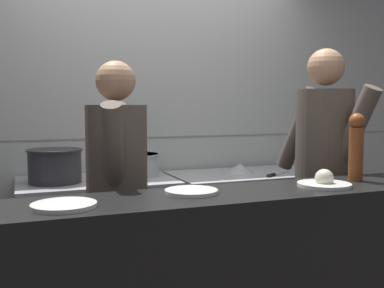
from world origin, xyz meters
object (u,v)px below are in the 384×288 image
(plated_dish_main, at_px, (64,205))
(chef_sous, at_px, (323,172))
(oven_range, at_px, (97,244))
(plated_dish_appetiser, at_px, (191,191))
(mixing_bowl_steel, at_px, (240,168))
(chefs_knife, at_px, (276,174))
(sauce_pot, at_px, (137,164))
(plated_dish_dessert, at_px, (324,182))
(pepper_mill, at_px, (356,145))
(stock_pot, at_px, (55,165))
(chef_head_cook, at_px, (117,194))

(plated_dish_main, xyz_separation_m, chef_sous, (1.66, 0.54, -0.03))
(plated_dish_main, bearing_deg, oven_range, 75.20)
(plated_dish_main, relative_size, plated_dish_appetiser, 1.05)
(mixing_bowl_steel, xyz_separation_m, chefs_knife, (0.22, -0.18, -0.03))
(sauce_pot, relative_size, plated_dish_appetiser, 1.37)
(plated_dish_dessert, relative_size, pepper_mill, 0.73)
(sauce_pot, height_order, chefs_knife, sauce_pot)
(mixing_bowl_steel, xyz_separation_m, plated_dish_dessert, (-0.18, -1.25, 0.10))
(oven_range, xyz_separation_m, chef_sous, (1.33, -0.71, 0.53))
(pepper_mill, bearing_deg, plated_dish_dessert, -162.16)
(stock_pot, distance_m, chef_sous, 1.74)
(plated_dish_dessert, bearing_deg, plated_dish_appetiser, 173.63)
(sauce_pot, bearing_deg, oven_range, -171.34)
(plated_dish_dessert, bearing_deg, plated_dish_main, -179.54)
(chefs_knife, bearing_deg, chef_sous, -88.59)
(mixing_bowl_steel, distance_m, chef_sous, 0.75)
(chefs_knife, relative_size, plated_dish_dessert, 1.23)
(plated_dish_appetiser, bearing_deg, plated_dish_main, -171.45)
(stock_pot, relative_size, sauce_pot, 1.06)
(sauce_pot, bearing_deg, plated_dish_main, -115.76)
(chefs_knife, distance_m, chef_sous, 0.54)
(oven_range, bearing_deg, plated_dish_dessert, -53.30)
(chef_head_cook, xyz_separation_m, chef_sous, (1.32, -0.08, 0.07))
(stock_pot, distance_m, pepper_mill, 1.85)
(stock_pot, relative_size, plated_dish_dessert, 1.35)
(stock_pot, relative_size, chef_head_cook, 0.22)
(mixing_bowl_steel, relative_size, chefs_knife, 0.70)
(stock_pot, height_order, plated_dish_main, stock_pot)
(sauce_pot, relative_size, pepper_mill, 0.93)
(plated_dish_appetiser, xyz_separation_m, pepper_mill, (0.95, 0.01, 0.18))
(stock_pot, xyz_separation_m, chef_head_cook, (0.28, -0.60, -0.10))
(oven_range, height_order, plated_dish_appetiser, plated_dish_appetiser)
(pepper_mill, xyz_separation_m, chef_sous, (0.13, 0.44, -0.21))
(oven_range, xyz_separation_m, plated_dish_appetiser, (0.24, -1.17, 0.56))
(chefs_knife, bearing_deg, plated_dish_dessert, -110.20)
(chefs_knife, height_order, pepper_mill, pepper_mill)
(stock_pot, bearing_deg, plated_dish_main, -92.83)
(oven_range, relative_size, plated_dish_appetiser, 4.23)
(chef_head_cook, distance_m, chef_sous, 1.32)
(pepper_mill, distance_m, chef_sous, 0.51)
(stock_pot, bearing_deg, plated_dish_appetiser, -65.59)
(sauce_pot, height_order, plated_dish_dessert, plated_dish_dessert)
(chef_sous, bearing_deg, plated_dish_dessert, -142.41)
(plated_dish_dessert, height_order, chef_head_cook, chef_head_cook)
(plated_dish_appetiser, relative_size, chef_head_cook, 0.15)
(chefs_knife, distance_m, plated_dish_main, 1.97)
(plated_dish_appetiser, relative_size, chef_sous, 0.14)
(mixing_bowl_steel, bearing_deg, plated_dish_appetiser, -126.26)
(oven_range, xyz_separation_m, plated_dish_main, (-0.33, -1.25, 0.56))
(mixing_bowl_steel, relative_size, plated_dish_main, 0.89)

